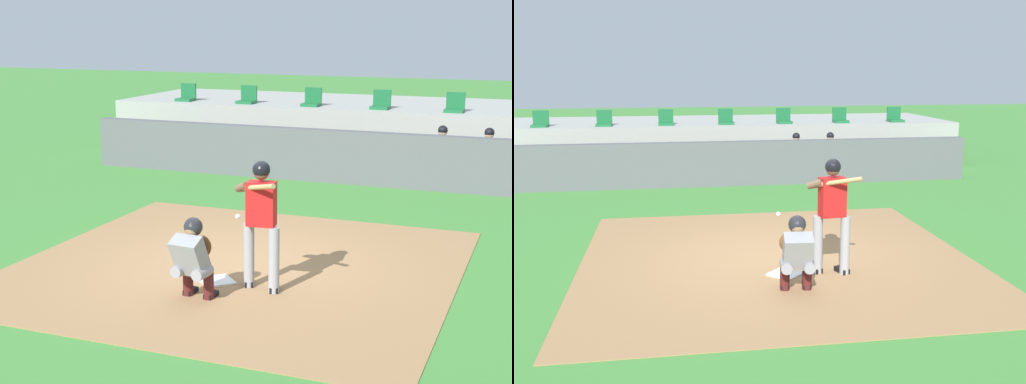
{
  "view_description": "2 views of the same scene",
  "coord_description": "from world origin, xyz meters",
  "views": [
    {
      "loc": [
        4.34,
        -10.19,
        3.61
      ],
      "look_at": [
        0.0,
        0.7,
        1.0
      ],
      "focal_mm": 54.03,
      "sensor_mm": 36.0,
      "label": 1
    },
    {
      "loc": [
        -1.63,
        -9.38,
        3.12
      ],
      "look_at": [
        0.0,
        0.7,
        1.0
      ],
      "focal_mm": 41.83,
      "sensor_mm": 36.0,
      "label": 2
    }
  ],
  "objects": [
    {
      "name": "stadium_seat_6",
      "position": [
        5.57,
        9.38,
        1.53
      ],
      "size": [
        0.46,
        0.46,
        0.48
      ],
      "color": "#196033",
      "rests_on": "stands_platform"
    },
    {
      "name": "batter_at_plate",
      "position": [
        0.69,
        -0.86,
        1.04
      ],
      "size": [
        0.76,
        0.69,
        1.8
      ],
      "color": "#99999E",
      "rests_on": "ground"
    },
    {
      "name": "stadium_seat_5",
      "position": [
        3.71,
        9.38,
        1.53
      ],
      "size": [
        0.46,
        0.46,
        0.48
      ],
      "color": "#196033",
      "rests_on": "stands_platform"
    },
    {
      "name": "stadium_seat_0",
      "position": [
        -5.57,
        9.38,
        1.53
      ],
      "size": [
        0.46,
        0.46,
        0.48
      ],
      "color": "#196033",
      "rests_on": "stands_platform"
    },
    {
      "name": "dugout_player_0",
      "position": [
        1.87,
        7.34,
        0.67
      ],
      "size": [
        0.49,
        0.7,
        1.3
      ],
      "color": "#939399",
      "rests_on": "ground"
    },
    {
      "name": "catcher_crouched",
      "position": [
        0.01,
        -1.54,
        0.61
      ],
      "size": [
        0.51,
        1.85,
        1.13
      ],
      "color": "gray",
      "rests_on": "ground"
    },
    {
      "name": "dugout_wall",
      "position": [
        0.0,
        6.5,
        0.6
      ],
      "size": [
        13.0,
        0.3,
        1.2
      ],
      "primitive_type": "cube",
      "color": "#59595E",
      "rests_on": "ground"
    },
    {
      "name": "stadium_seat_1",
      "position": [
        -3.71,
        9.38,
        1.53
      ],
      "size": [
        0.46,
        0.46,
        0.48
      ],
      "color": "#196033",
      "rests_on": "stands_platform"
    },
    {
      "name": "ground_plane",
      "position": [
        0.0,
        0.0,
        0.0
      ],
      "size": [
        80.0,
        80.0,
        0.0
      ],
      "primitive_type": "plane",
      "color": "#428438"
    },
    {
      "name": "stands_platform",
      "position": [
        0.0,
        10.9,
        0.7
      ],
      "size": [
        15.0,
        4.4,
        1.4
      ],
      "primitive_type": "cube",
      "color": "#9E9E99",
      "rests_on": "ground"
    },
    {
      "name": "dugout_player_1",
      "position": [
        2.88,
        7.34,
        0.67
      ],
      "size": [
        0.49,
        0.7,
        1.3
      ],
      "color": "#939399",
      "rests_on": "ground"
    },
    {
      "name": "dugout_bench",
      "position": [
        0.0,
        7.5,
        0.23
      ],
      "size": [
        11.8,
        0.44,
        0.45
      ],
      "primitive_type": "cube",
      "color": "olive",
      "rests_on": "ground"
    },
    {
      "name": "stadium_seat_2",
      "position": [
        -1.86,
        9.38,
        1.53
      ],
      "size": [
        0.46,
        0.46,
        0.48
      ],
      "color": "#196033",
      "rests_on": "stands_platform"
    },
    {
      "name": "stadium_seat_4",
      "position": [
        1.86,
        9.38,
        1.53
      ],
      "size": [
        0.46,
        0.46,
        0.48
      ],
      "color": "#196033",
      "rests_on": "stands_platform"
    },
    {
      "name": "stadium_seat_3",
      "position": [
        0.0,
        9.38,
        1.53
      ],
      "size": [
        0.46,
        0.46,
        0.48
      ],
      "color": "#196033",
      "rests_on": "stands_platform"
    },
    {
      "name": "dirt_infield",
      "position": [
        0.0,
        0.0,
        0.01
      ],
      "size": [
        6.4,
        6.4,
        0.01
      ],
      "primitive_type": "cube",
      "color": "#9E754C",
      "rests_on": "ground"
    },
    {
      "name": "home_plate",
      "position": [
        0.0,
        -0.8,
        0.02
      ],
      "size": [
        0.62,
        0.62,
        0.02
      ],
      "primitive_type": "cube",
      "rotation": [
        0.0,
        0.0,
        0.79
      ],
      "color": "white",
      "rests_on": "dirt_infield"
    }
  ]
}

